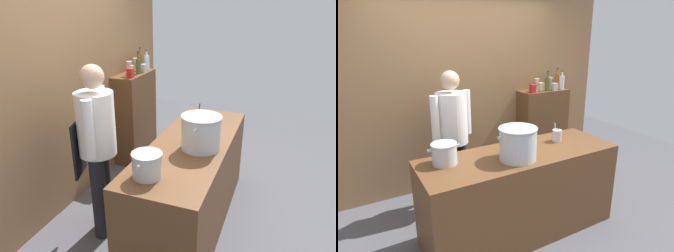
% 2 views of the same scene
% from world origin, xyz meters
% --- Properties ---
extents(ground_plane, '(8.00, 8.00, 0.00)m').
position_xyz_m(ground_plane, '(0.00, 0.00, 0.00)').
color(ground_plane, '#4C4C51').
extents(brick_back_panel, '(4.40, 0.10, 3.00)m').
position_xyz_m(brick_back_panel, '(0.00, 1.40, 1.50)').
color(brick_back_panel, olive).
rests_on(brick_back_panel, ground_plane).
extents(prep_counter, '(2.02, 0.70, 0.90)m').
position_xyz_m(prep_counter, '(0.00, 0.00, 0.45)').
color(prep_counter, brown).
rests_on(prep_counter, ground_plane).
extents(bar_cabinet, '(0.76, 0.32, 1.24)m').
position_xyz_m(bar_cabinet, '(1.16, 1.19, 0.62)').
color(bar_cabinet, brown).
rests_on(bar_cabinet, ground_plane).
extents(chef, '(0.51, 0.40, 1.66)m').
position_xyz_m(chef, '(-0.43, 0.77, 0.96)').
color(chef, black).
rests_on(chef, ground_plane).
extents(stockpot_large, '(0.42, 0.36, 0.31)m').
position_xyz_m(stockpot_large, '(-0.10, -0.11, 1.05)').
color(stockpot_large, '#B7BABF').
rests_on(stockpot_large, prep_counter).
extents(stockpot_small, '(0.30, 0.24, 0.20)m').
position_xyz_m(stockpot_small, '(-0.73, 0.13, 1.00)').
color(stockpot_small, '#B7BABF').
rests_on(stockpot_small, prep_counter).
extents(utensil_crock, '(0.10, 0.10, 0.21)m').
position_xyz_m(utensil_crock, '(0.53, 0.09, 0.97)').
color(utensil_crock, '#B7BABF').
rests_on(utensil_crock, prep_counter).
extents(wine_bottle_amber, '(0.07, 0.07, 0.31)m').
position_xyz_m(wine_bottle_amber, '(1.43, 1.22, 1.36)').
color(wine_bottle_amber, '#8C5919').
rests_on(wine_bottle_amber, bar_cabinet).
extents(wine_bottle_clear, '(0.07, 0.07, 0.28)m').
position_xyz_m(wine_bottle_clear, '(1.44, 1.12, 1.34)').
color(wine_bottle_clear, silver).
rests_on(wine_bottle_clear, bar_cabinet).
extents(wine_bottle_olive, '(0.07, 0.07, 0.29)m').
position_xyz_m(wine_bottle_olive, '(1.18, 1.12, 1.34)').
color(wine_bottle_olive, '#475123').
rests_on(wine_bottle_olive, bar_cabinet).
extents(wine_glass_short, '(0.08, 0.08, 0.18)m').
position_xyz_m(wine_glass_short, '(1.31, 1.23, 1.36)').
color(wine_glass_short, silver).
rests_on(wine_glass_short, bar_cabinet).
extents(wine_glass_wide, '(0.08, 0.08, 0.18)m').
position_xyz_m(wine_glass_wide, '(1.03, 1.18, 1.37)').
color(wine_glass_wide, silver).
rests_on(wine_glass_wide, bar_cabinet).
extents(spice_tin_cream, '(0.08, 0.08, 0.11)m').
position_xyz_m(spice_tin_cream, '(1.13, 1.21, 1.29)').
color(spice_tin_cream, beige).
rests_on(spice_tin_cream, bar_cabinet).
extents(spice_tin_silver, '(0.08, 0.08, 0.11)m').
position_xyz_m(spice_tin_silver, '(1.30, 1.11, 1.29)').
color(spice_tin_silver, '#B2B2B7').
rests_on(spice_tin_silver, bar_cabinet).
extents(spice_tin_red, '(0.07, 0.07, 0.12)m').
position_xyz_m(spice_tin_red, '(0.90, 1.10, 1.30)').
color(spice_tin_red, red).
rests_on(spice_tin_red, bar_cabinet).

